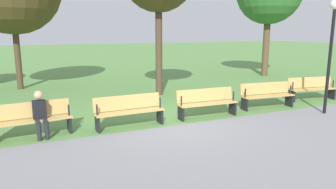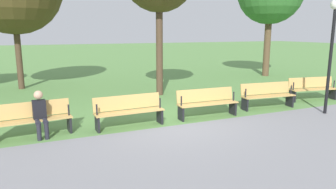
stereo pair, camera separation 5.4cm
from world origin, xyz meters
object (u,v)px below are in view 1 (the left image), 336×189
(bench_3, at_px, (129,110))
(lamp_post, at_px, (332,34))
(bench_2, at_px, (207,102))
(bench_4, at_px, (31,119))
(bench_1, at_px, (267,95))
(person_seated, at_px, (40,113))
(bench_0, at_px, (311,88))

(bench_3, height_order, lamp_post, lamp_post)
(bench_2, relative_size, bench_4, 0.99)
(bench_3, bearing_deg, bench_1, 179.99)
(bench_3, relative_size, person_seated, 1.66)
(bench_0, xyz_separation_m, bench_1, (2.53, 0.33, 0.00))
(bench_0, bearing_deg, bench_3, 12.91)
(bench_0, xyz_separation_m, bench_4, (10.18, 0.33, 0.00))
(bench_1, xyz_separation_m, bench_3, (5.10, 0.16, 0.00))
(bench_2, relative_size, person_seated, 1.66)
(person_seated, bearing_deg, bench_4, -35.04)
(person_seated, bearing_deg, bench_0, 177.06)
(bench_2, bearing_deg, bench_1, -174.48)
(bench_0, relative_size, bench_1, 1.01)
(bench_2, distance_m, person_seated, 4.88)
(bench_1, relative_size, bench_4, 1.00)
(person_seated, distance_m, lamp_post, 8.98)
(lamp_post, bearing_deg, bench_2, -17.75)
(bench_0, relative_size, bench_4, 1.01)
(bench_1, xyz_separation_m, bench_4, (7.65, 0.00, 0.00))
(bench_2, bearing_deg, bench_3, 1.85)
(bench_1, bearing_deg, bench_4, 5.54)
(bench_4, relative_size, lamp_post, 0.55)
(bench_0, xyz_separation_m, person_seated, (9.96, 0.45, 0.16))
(bench_2, distance_m, bench_3, 2.55)
(bench_2, xyz_separation_m, bench_4, (5.10, -0.16, 0.00))
(lamp_post, bearing_deg, bench_4, -8.82)
(bench_4, distance_m, person_seated, 0.30)
(bench_4, relative_size, person_seated, 1.67)
(bench_0, relative_size, person_seated, 1.69)
(bench_2, bearing_deg, lamp_post, 164.09)
(bench_3, height_order, bench_4, same)
(bench_4, bearing_deg, bench_0, 176.30)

